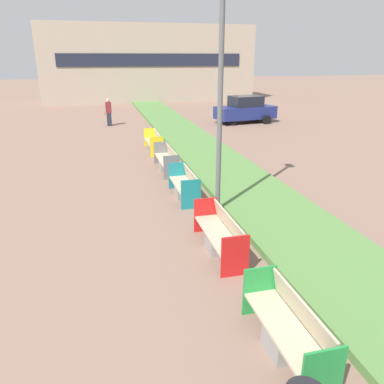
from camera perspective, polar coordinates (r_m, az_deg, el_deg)
planter_grass_strip at (r=11.75m, az=11.50°, el=-2.14°), size 2.80×120.00×0.18m
building_backdrop at (r=41.75m, az=-6.59°, el=18.87°), size 21.54×5.27×7.53m
bench_green_frame at (r=6.41m, az=14.32°, el=-20.02°), size 0.65×2.06×0.94m
bench_red_frame at (r=9.01m, az=4.29°, el=-6.81°), size 0.65×2.31×0.94m
bench_teal_frame at (r=12.35m, az=-1.12°, el=0.75°), size 0.65×2.06×0.94m
bench_grey_frame at (r=15.40m, az=-3.84°, el=4.65°), size 0.65×2.46×0.94m
bench_yellow_frame at (r=18.77m, az=-5.80°, el=7.36°), size 0.65×2.32×0.94m
street_lamp_post at (r=10.24m, az=4.46°, el=19.41°), size 0.24×0.44×7.91m
pedestrian_walking at (r=26.32m, az=-12.59°, el=11.81°), size 0.53×0.24×1.81m
parked_car_distant at (r=27.29m, az=8.13°, el=12.32°), size 4.42×2.37×1.86m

